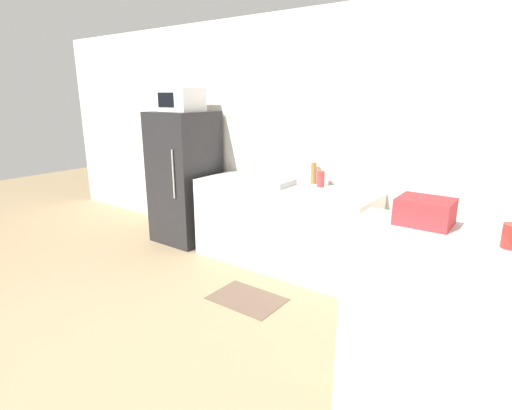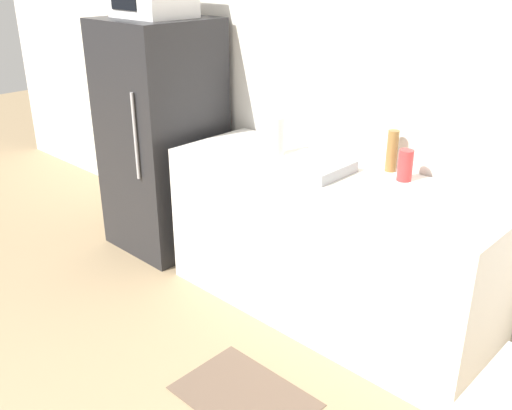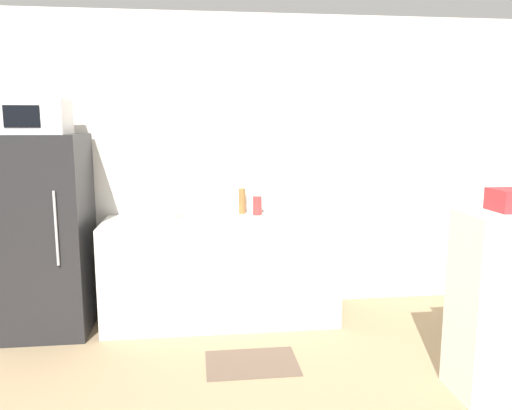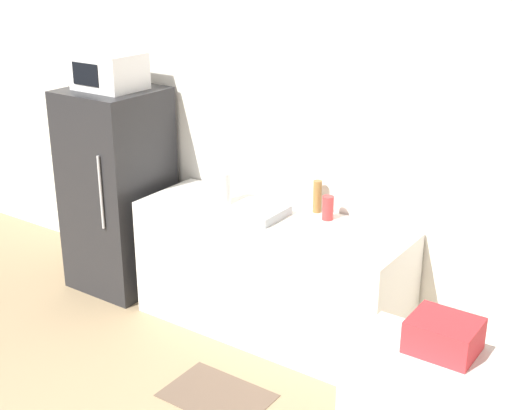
{
  "view_description": "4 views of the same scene",
  "coord_description": "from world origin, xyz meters",
  "px_view_note": "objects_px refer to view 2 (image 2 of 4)",
  "views": [
    {
      "loc": [
        2.34,
        -0.82,
        1.78
      ],
      "look_at": [
        0.47,
        1.72,
        0.9
      ],
      "focal_mm": 28.0,
      "sensor_mm": 36.0,
      "label": 1
    },
    {
      "loc": [
        1.87,
        0.21,
        1.93
      ],
      "look_at": [
        0.17,
        2.0,
        0.86
      ],
      "focal_mm": 40.0,
      "sensor_mm": 36.0,
      "label": 2
    },
    {
      "loc": [
        -0.01,
        -1.53,
        1.67
      ],
      "look_at": [
        0.41,
        1.87,
        1.11
      ],
      "focal_mm": 35.0,
      "sensor_mm": 36.0,
      "label": 3
    },
    {
      "loc": [
        2.65,
        -1.15,
        2.66
      ],
      "look_at": [
        0.53,
        1.9,
        1.24
      ],
      "focal_mm": 50.0,
      "sensor_mm": 36.0,
      "label": 4
    }
  ],
  "objects_px": {
    "bottle_tall": "(392,151)",
    "bottle_short": "(405,165)",
    "refrigerator": "(163,138)",
    "paper_towel_roll": "(274,137)"
  },
  "relations": [
    {
      "from": "refrigerator",
      "to": "paper_towel_roll",
      "type": "xyz_separation_m",
      "value": [
        0.98,
        0.05,
        0.2
      ]
    },
    {
      "from": "bottle_tall",
      "to": "refrigerator",
      "type": "bearing_deg",
      "value": -169.3
    },
    {
      "from": "paper_towel_roll",
      "to": "refrigerator",
      "type": "bearing_deg",
      "value": -177.07
    },
    {
      "from": "refrigerator",
      "to": "bottle_short",
      "type": "distance_m",
      "value": 1.76
    },
    {
      "from": "bottle_short",
      "to": "refrigerator",
      "type": "bearing_deg",
      "value": -172.57
    },
    {
      "from": "refrigerator",
      "to": "paper_towel_roll",
      "type": "bearing_deg",
      "value": 2.93
    },
    {
      "from": "bottle_tall",
      "to": "bottle_short",
      "type": "distance_m",
      "value": 0.15
    },
    {
      "from": "bottle_tall",
      "to": "bottle_short",
      "type": "bearing_deg",
      "value": -31.22
    },
    {
      "from": "bottle_tall",
      "to": "paper_towel_roll",
      "type": "bearing_deg",
      "value": -157.89
    },
    {
      "from": "refrigerator",
      "to": "bottle_tall",
      "type": "height_order",
      "value": "refrigerator"
    }
  ]
}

